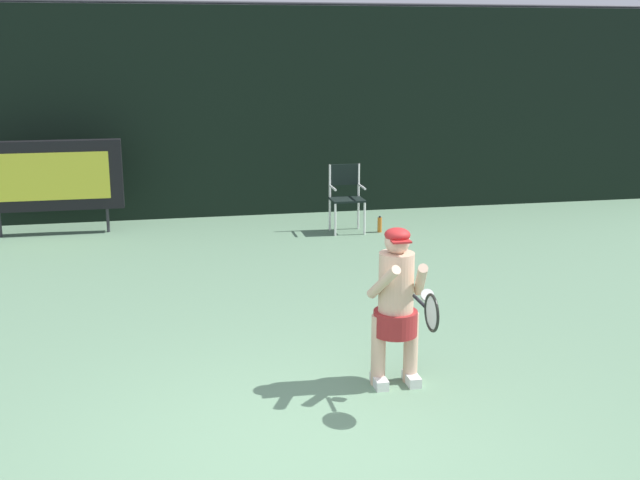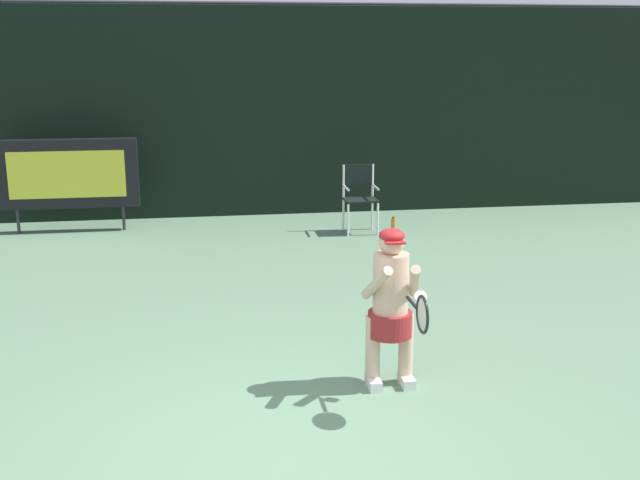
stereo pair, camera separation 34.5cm
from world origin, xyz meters
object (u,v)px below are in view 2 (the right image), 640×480
Objects in this scene: umpire_chair at (360,194)px; tennis_racket at (422,314)px; water_bottle at (393,225)px; tennis_player at (391,303)px; scoreboard at (68,174)px.

umpire_chair is 1.79× the size of tennis_racket.
tennis_player is (-1.47, -5.66, 0.64)m from water_bottle.
scoreboard is 8.11m from tennis_racket.
tennis_racket reaches higher than water_bottle.
umpire_chair is at bearing 161.80° from water_bottle.
scoreboard reaches higher than umpire_chair.
water_bottle is at bearing -18.20° from umpire_chair.
scoreboard is 7.52m from tennis_player.
scoreboard reaches higher than water_bottle.
scoreboard is at bearing 99.54° from tennis_racket.
tennis_player reaches higher than water_bottle.
scoreboard reaches higher than tennis_player.
tennis_player reaches higher than tennis_racket.
tennis_racket is at bearing -62.46° from scoreboard.
tennis_racket is (-0.86, -6.47, 0.26)m from umpire_chair.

